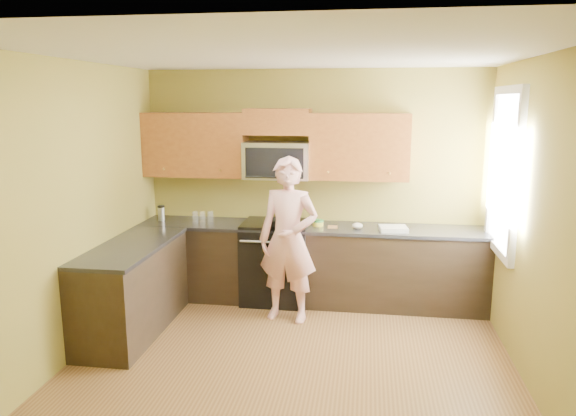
% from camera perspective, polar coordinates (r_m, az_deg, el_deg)
% --- Properties ---
extents(floor, '(4.00, 4.00, 0.00)m').
position_cam_1_polar(floor, '(4.93, 0.07, -16.92)').
color(floor, brown).
rests_on(floor, ground).
extents(ceiling, '(4.00, 4.00, 0.00)m').
position_cam_1_polar(ceiling, '(4.36, 0.08, 16.13)').
color(ceiling, white).
rests_on(ceiling, ground).
extents(wall_back, '(4.00, 0.00, 4.00)m').
position_cam_1_polar(wall_back, '(6.41, 2.70, 2.48)').
color(wall_back, olive).
rests_on(wall_back, ground).
extents(wall_front, '(4.00, 0.00, 4.00)m').
position_cam_1_polar(wall_front, '(2.58, -6.55, -11.21)').
color(wall_front, olive).
rests_on(wall_front, ground).
extents(wall_left, '(0.00, 4.00, 4.00)m').
position_cam_1_polar(wall_left, '(5.14, -22.57, -0.60)').
color(wall_left, olive).
rests_on(wall_left, ground).
extents(wall_right, '(0.00, 4.00, 4.00)m').
position_cam_1_polar(wall_right, '(4.62, 25.47, -2.11)').
color(wall_right, olive).
rests_on(wall_right, ground).
extents(cabinet_back_run, '(4.00, 0.60, 0.88)m').
position_cam_1_polar(cabinet_back_run, '(6.32, 2.34, -6.11)').
color(cabinet_back_run, black).
rests_on(cabinet_back_run, floor).
extents(cabinet_left_run, '(0.60, 1.60, 0.88)m').
position_cam_1_polar(cabinet_left_run, '(5.75, -16.20, -8.38)').
color(cabinet_left_run, black).
rests_on(cabinet_left_run, floor).
extents(countertop_back, '(4.00, 0.62, 0.04)m').
position_cam_1_polar(countertop_back, '(6.19, 2.37, -2.07)').
color(countertop_back, black).
rests_on(countertop_back, cabinet_back_run).
extents(countertop_left, '(0.62, 1.60, 0.04)m').
position_cam_1_polar(countertop_left, '(5.61, -16.37, -3.96)').
color(countertop_left, black).
rests_on(countertop_left, cabinet_left_run).
extents(stove, '(0.76, 0.65, 0.95)m').
position_cam_1_polar(stove, '(6.34, -1.29, -5.72)').
color(stove, black).
rests_on(stove, floor).
extents(microwave, '(0.76, 0.40, 0.42)m').
position_cam_1_polar(microwave, '(6.25, -1.14, 3.20)').
color(microwave, silver).
rests_on(microwave, wall_back).
extents(upper_cab_left, '(1.22, 0.33, 0.75)m').
position_cam_1_polar(upper_cab_left, '(6.52, -9.71, 3.38)').
color(upper_cab_left, '#945522').
rests_on(upper_cab_left, wall_back).
extents(upper_cab_right, '(1.12, 0.33, 0.75)m').
position_cam_1_polar(upper_cab_right, '(6.20, 7.53, 3.03)').
color(upper_cab_right, '#945522').
rests_on(upper_cab_right, wall_back).
extents(upper_cab_over_mw, '(0.76, 0.33, 0.30)m').
position_cam_1_polar(upper_cab_over_mw, '(6.22, -1.11, 9.17)').
color(upper_cab_over_mw, '#945522').
rests_on(upper_cab_over_mw, wall_back).
extents(window, '(0.06, 1.06, 1.66)m').
position_cam_1_polar(window, '(5.70, 22.10, 3.60)').
color(window, white).
rests_on(window, wall_right).
extents(woman, '(0.71, 0.53, 1.77)m').
position_cam_1_polar(woman, '(5.70, 0.03, -3.41)').
color(woman, '#FF7F81').
rests_on(woman, floor).
extents(frying_pan, '(0.31, 0.51, 0.06)m').
position_cam_1_polar(frying_pan, '(6.12, -1.01, -1.75)').
color(frying_pan, black).
rests_on(frying_pan, stove).
extents(butter_tub, '(0.15, 0.15, 0.09)m').
position_cam_1_polar(butter_tub, '(6.18, 3.21, -1.92)').
color(butter_tub, '#FFF643').
rests_on(butter_tub, countertop_back).
extents(toast_slice, '(0.12, 0.12, 0.01)m').
position_cam_1_polar(toast_slice, '(6.11, 4.78, -2.02)').
color(toast_slice, '#B27F47').
rests_on(toast_slice, countertop_back).
extents(napkin_a, '(0.14, 0.15, 0.06)m').
position_cam_1_polar(napkin_a, '(5.98, 1.05, -2.05)').
color(napkin_a, silver).
rests_on(napkin_a, countertop_back).
extents(napkin_b, '(0.16, 0.16, 0.07)m').
position_cam_1_polar(napkin_b, '(6.08, 7.40, -1.90)').
color(napkin_b, silver).
rests_on(napkin_b, countertop_back).
extents(dish_towel, '(0.33, 0.28, 0.05)m').
position_cam_1_polar(dish_towel, '(6.04, 11.14, -2.18)').
color(dish_towel, white).
rests_on(dish_towel, countertop_back).
extents(travel_mug, '(0.09, 0.09, 0.18)m').
position_cam_1_polar(travel_mug, '(6.64, -13.31, -1.28)').
color(travel_mug, silver).
rests_on(travel_mug, countertop_back).
extents(glass_a, '(0.08, 0.08, 0.12)m').
position_cam_1_polar(glass_a, '(6.47, -9.85, -0.92)').
color(glass_a, silver).
rests_on(glass_a, countertop_back).
extents(glass_b, '(0.07, 0.07, 0.12)m').
position_cam_1_polar(glass_b, '(6.45, -8.26, -0.91)').
color(glass_b, silver).
rests_on(glass_b, countertop_back).
extents(glass_c, '(0.09, 0.09, 0.12)m').
position_cam_1_polar(glass_c, '(6.46, -9.11, -0.91)').
color(glass_c, silver).
rests_on(glass_c, countertop_back).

